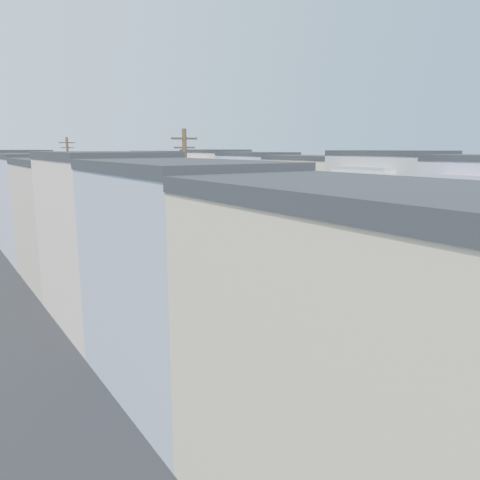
{
  "coord_description": "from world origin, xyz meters",
  "views": [
    {
      "loc": [
        -18.58,
        -22.01,
        9.09
      ],
      "look_at": [
        0.79,
        6.98,
        2.2
      ],
      "focal_mm": 35.0,
      "sensor_mm": 36.0,
      "label": 1
    }
  ],
  "objects_px": {
    "tree_b": "(245,228)",
    "utility_pole_near": "(186,217)",
    "parked_right_a": "(456,305)",
    "parked_right_d": "(169,220)",
    "tree_d": "(101,192)",
    "fedex_truck": "(218,239)",
    "tree_c": "(162,214)",
    "utility_pole_far": "(70,187)",
    "tree_a": "(476,316)",
    "parked_left_c": "(209,288)",
    "parked_right_b": "(373,280)",
    "parked_left_d": "(136,253)",
    "tree_e": "(62,186)",
    "parked_right_c": "(215,233)",
    "tree_far_r": "(177,192)",
    "lead_sedan": "(190,237)",
    "parked_left_b": "(324,345)"
  },
  "relations": [
    {
      "from": "tree_d",
      "to": "fedex_truck",
      "type": "bearing_deg",
      "value": -41.88
    },
    {
      "from": "tree_c",
      "to": "utility_pole_far",
      "type": "xyz_separation_m",
      "value": [
        0.0,
        22.67,
        0.21
      ]
    },
    {
      "from": "tree_a",
      "to": "lead_sedan",
      "type": "xyz_separation_m",
      "value": [
        8.2,
        32.7,
        -3.85
      ]
    },
    {
      "from": "tree_a",
      "to": "parked_left_c",
      "type": "bearing_deg",
      "value": 85.38
    },
    {
      "from": "parked_left_b",
      "to": "parked_left_c",
      "type": "bearing_deg",
      "value": 85.75
    },
    {
      "from": "tree_a",
      "to": "utility_pole_far",
      "type": "distance_m",
      "value": 43.43
    },
    {
      "from": "fedex_truck",
      "to": "parked_left_d",
      "type": "height_order",
      "value": "fedex_truck"
    },
    {
      "from": "parked_right_b",
      "to": "parked_right_d",
      "type": "relative_size",
      "value": 0.97
    },
    {
      "from": "utility_pole_far",
      "to": "parked_right_b",
      "type": "height_order",
      "value": "utility_pole_far"
    },
    {
      "from": "tree_b",
      "to": "utility_pole_near",
      "type": "relative_size",
      "value": 0.77
    },
    {
      "from": "parked_right_b",
      "to": "tree_a",
      "type": "bearing_deg",
      "value": -134.04
    },
    {
      "from": "parked_left_d",
      "to": "parked_right_a",
      "type": "height_order",
      "value": "parked_left_d"
    },
    {
      "from": "tree_b",
      "to": "parked_right_b",
      "type": "bearing_deg",
      "value": 8.2
    },
    {
      "from": "tree_e",
      "to": "utility_pole_near",
      "type": "distance_m",
      "value": 29.23
    },
    {
      "from": "tree_a",
      "to": "parked_right_b",
      "type": "xyz_separation_m",
      "value": [
        11.2,
        12.94,
        -3.87
      ]
    },
    {
      "from": "tree_d",
      "to": "utility_pole_near",
      "type": "bearing_deg",
      "value": -89.99
    },
    {
      "from": "utility_pole_near",
      "to": "fedex_truck",
      "type": "bearing_deg",
      "value": 49.99
    },
    {
      "from": "tree_c",
      "to": "parked_right_d",
      "type": "height_order",
      "value": "tree_c"
    },
    {
      "from": "tree_d",
      "to": "parked_left_c",
      "type": "relative_size",
      "value": 2.0
    },
    {
      "from": "tree_a",
      "to": "tree_e",
      "type": "distance_m",
      "value": 46.65
    },
    {
      "from": "parked_right_c",
      "to": "lead_sedan",
      "type": "bearing_deg",
      "value": -173.96
    },
    {
      "from": "utility_pole_far",
      "to": "parked_right_b",
      "type": "bearing_deg",
      "value": -69.83
    },
    {
      "from": "tree_d",
      "to": "tree_far_r",
      "type": "relative_size",
      "value": 1.48
    },
    {
      "from": "tree_c",
      "to": "fedex_truck",
      "type": "distance_m",
      "value": 9.96
    },
    {
      "from": "tree_c",
      "to": "fedex_truck",
      "type": "height_order",
      "value": "tree_c"
    },
    {
      "from": "tree_b",
      "to": "tree_c",
      "type": "xyz_separation_m",
      "value": [
        0.0,
        9.43,
        -0.42
      ]
    },
    {
      "from": "utility_pole_far",
      "to": "parked_right_d",
      "type": "xyz_separation_m",
      "value": [
        11.2,
        0.35,
        -4.5
      ]
    },
    {
      "from": "tree_e",
      "to": "tree_a",
      "type": "bearing_deg",
      "value": -90.0
    },
    {
      "from": "parked_right_a",
      "to": "parked_right_c",
      "type": "xyz_separation_m",
      "value": [
        0.0,
        25.79,
        0.07
      ]
    },
    {
      "from": "tree_far_r",
      "to": "parked_left_c",
      "type": "height_order",
      "value": "tree_far_r"
    },
    {
      "from": "utility_pole_near",
      "to": "parked_left_d",
      "type": "distance_m",
      "value": 12.65
    },
    {
      "from": "tree_d",
      "to": "tree_b",
      "type": "bearing_deg",
      "value": -90.0
    },
    {
      "from": "tree_d",
      "to": "parked_left_d",
      "type": "distance_m",
      "value": 6.32
    },
    {
      "from": "fedex_truck",
      "to": "utility_pole_near",
      "type": "bearing_deg",
      "value": -124.24
    },
    {
      "from": "tree_b",
      "to": "tree_far_r",
      "type": "distance_m",
      "value": 36.55
    },
    {
      "from": "tree_b",
      "to": "utility_pole_near",
      "type": "distance_m",
      "value": 6.1
    },
    {
      "from": "tree_d",
      "to": "lead_sedan",
      "type": "xyz_separation_m",
      "value": [
        8.2,
        -0.43,
        -4.74
      ]
    },
    {
      "from": "lead_sedan",
      "to": "parked_left_b",
      "type": "relative_size",
      "value": 0.91
    },
    {
      "from": "tree_d",
      "to": "parked_right_c",
      "type": "bearing_deg",
      "value": -0.73
    },
    {
      "from": "utility_pole_near",
      "to": "parked_right_c",
      "type": "distance_m",
      "value": 19.68
    },
    {
      "from": "tree_c",
      "to": "parked_right_d",
      "type": "relative_size",
      "value": 1.68
    },
    {
      "from": "fedex_truck",
      "to": "tree_d",
      "type": "bearing_deg",
      "value": 143.9
    },
    {
      "from": "tree_d",
      "to": "parked_right_a",
      "type": "bearing_deg",
      "value": -66.63
    },
    {
      "from": "utility_pole_near",
      "to": "fedex_truck",
      "type": "relative_size",
      "value": 1.66
    },
    {
      "from": "tree_e",
      "to": "parked_left_d",
      "type": "height_order",
      "value": "tree_e"
    },
    {
      "from": "tree_far_r",
      "to": "parked_left_b",
      "type": "relative_size",
      "value": 1.22
    },
    {
      "from": "parked_left_d",
      "to": "parked_right_b",
      "type": "height_order",
      "value": "parked_left_d"
    },
    {
      "from": "tree_c",
      "to": "tree_far_r",
      "type": "height_order",
      "value": "tree_c"
    },
    {
      "from": "parked_right_a",
      "to": "parked_right_d",
      "type": "xyz_separation_m",
      "value": [
        0.0,
        36.58,
        0.02
      ]
    },
    {
      "from": "tree_a",
      "to": "tree_c",
      "type": "height_order",
      "value": "tree_c"
    }
  ]
}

